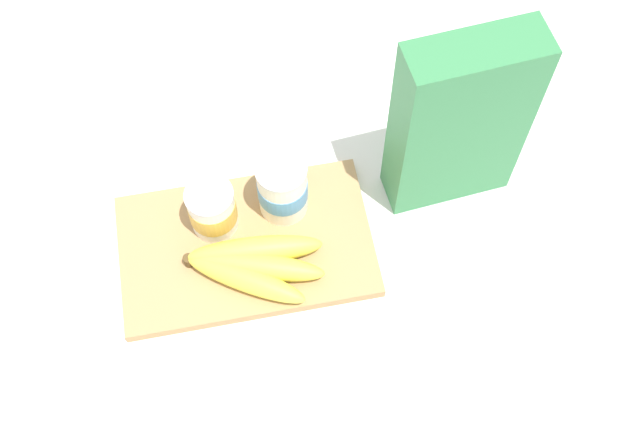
% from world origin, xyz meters
% --- Properties ---
extents(ground_plane, '(2.40, 2.40, 0.00)m').
position_xyz_m(ground_plane, '(0.00, 0.00, 0.00)').
color(ground_plane, white).
extents(cutting_board, '(0.34, 0.21, 0.02)m').
position_xyz_m(cutting_board, '(0.00, 0.00, 0.01)').
color(cutting_board, tan).
rests_on(cutting_board, ground_plane).
extents(cereal_box, '(0.18, 0.08, 0.30)m').
position_xyz_m(cereal_box, '(0.30, 0.05, 0.15)').
color(cereal_box, '#38844C').
rests_on(cereal_box, ground_plane).
extents(yogurt_cup_front, '(0.07, 0.07, 0.08)m').
position_xyz_m(yogurt_cup_front, '(-0.04, 0.04, 0.06)').
color(yogurt_cup_front, white).
rests_on(yogurt_cup_front, cutting_board).
extents(yogurt_cup_back, '(0.07, 0.07, 0.10)m').
position_xyz_m(yogurt_cup_back, '(0.06, 0.05, 0.07)').
color(yogurt_cup_back, white).
rests_on(yogurt_cup_back, cutting_board).
extents(banana_bunch, '(0.19, 0.12, 0.04)m').
position_xyz_m(banana_bunch, '(0.01, -0.04, 0.04)').
color(banana_bunch, yellow).
rests_on(banana_bunch, cutting_board).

